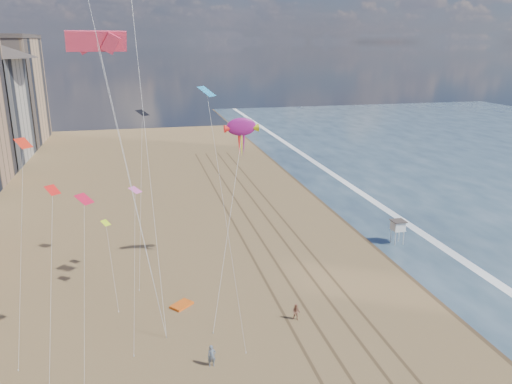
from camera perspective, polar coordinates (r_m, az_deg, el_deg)
wet_sand at (r=76.41m, az=12.81°, el=-2.85°), size 260.00×260.00×0.00m
foam at (r=78.29m, az=15.59°, el=-2.58°), size 260.00×260.00×0.00m
tracks at (r=62.05m, az=2.98°, el=-7.12°), size 7.68×120.00×0.01m
lifeguard_stand at (r=66.89m, az=15.92°, el=-3.74°), size 1.74×1.74×3.14m
grounded_kite at (r=51.19m, az=-8.49°, el=-12.65°), size 2.47×2.40×0.24m
show_kite at (r=54.53m, az=-1.69°, el=7.41°), size 4.71×7.28×21.36m
kite_flyer_a at (r=42.29m, az=-5.09°, el=-18.16°), size 0.69×0.46×1.87m
kite_flyer_b at (r=48.23m, az=4.62°, el=-13.53°), size 1.00×0.93×1.64m
small_kites at (r=48.06m, az=-15.83°, el=4.32°), size 18.25×16.97×15.89m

